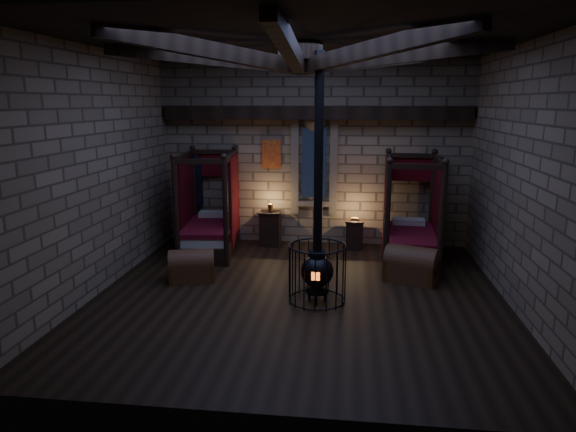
# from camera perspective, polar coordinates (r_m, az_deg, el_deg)

# --- Properties ---
(room) EXTENTS (7.02, 7.02, 4.29)m
(room) POSITION_cam_1_polar(r_m,az_deg,el_deg) (8.49, 1.42, 15.66)
(room) COLOR black
(room) RESTS_ON ground
(bed_left) EXTENTS (1.34, 2.21, 2.19)m
(bed_left) POSITION_cam_1_polar(r_m,az_deg,el_deg) (11.58, -8.65, -1.28)
(bed_left) COLOR black
(bed_left) RESTS_ON ground
(bed_right) EXTENTS (1.23, 2.15, 2.18)m
(bed_right) POSITION_cam_1_polar(r_m,az_deg,el_deg) (11.02, 13.37, -2.20)
(bed_right) COLOR black
(bed_right) RESTS_ON ground
(trunk_left) EXTENTS (0.94, 0.74, 0.61)m
(trunk_left) POSITION_cam_1_polar(r_m,az_deg,el_deg) (9.83, -10.67, -5.53)
(trunk_left) COLOR #57321B
(trunk_left) RESTS_ON ground
(trunk_right) EXTENTS (1.08, 0.89, 0.68)m
(trunk_right) POSITION_cam_1_polar(r_m,az_deg,el_deg) (9.89, 13.55, -5.35)
(trunk_right) COLOR #57321B
(trunk_right) RESTS_ON ground
(nightstand_left) EXTENTS (0.51, 0.49, 0.99)m
(nightstand_left) POSITION_cam_1_polar(r_m,az_deg,el_deg) (11.95, -1.96, -1.33)
(nightstand_left) COLOR black
(nightstand_left) RESTS_ON ground
(nightstand_right) EXTENTS (0.42, 0.40, 0.73)m
(nightstand_right) POSITION_cam_1_polar(r_m,az_deg,el_deg) (11.76, 7.38, -2.04)
(nightstand_right) COLOR black
(nightstand_right) RESTS_ON ground
(stove) EXTENTS (0.96, 0.96, 4.05)m
(stove) POSITION_cam_1_polar(r_m,az_deg,el_deg) (8.56, 3.26, -5.69)
(stove) COLOR black
(stove) RESTS_ON ground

